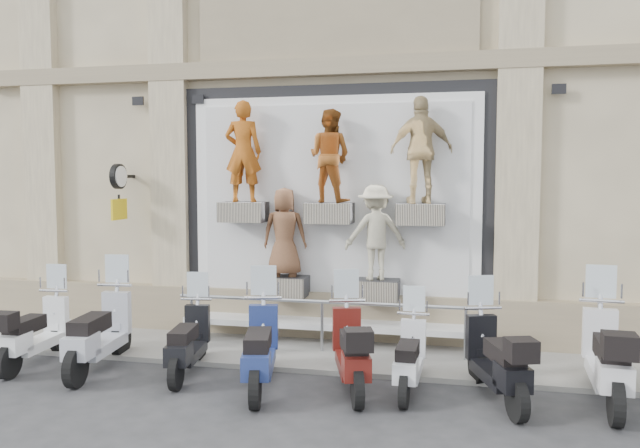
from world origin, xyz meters
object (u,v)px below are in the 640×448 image
Objects in this scene: clock_sign_bracket at (119,185)px; scooter_h at (496,342)px; scooter_b at (35,318)px; scooter_c at (99,316)px; scooter_i at (607,338)px; scooter_e at (260,331)px; scooter_d at (188,327)px; scooter_f at (351,333)px; scooter_g at (410,343)px; guard_rail at (322,328)px.

clock_sign_bracket is 0.53× the size of scooter_h.
scooter_h is (6.93, -0.06, 0.03)m from scooter_b.
scooter_i is at bearing -5.41° from scooter_c.
scooter_h is (3.16, 0.25, -0.03)m from scooter_e.
scooter_f reaches higher than scooter_d.
scooter_i is (1.39, 0.22, 0.08)m from scooter_h.
scooter_b is at bearing 161.94° from scooter_h.
clock_sign_bracket is 0.52× the size of scooter_f.
scooter_d is 0.89× the size of scooter_e.
scooter_g is at bearing -3.50° from scooter_b.
scooter_d is 5.79m from scooter_i.
scooter_c reaches higher than scooter_b.
scooter_g is (5.44, -1.91, -2.11)m from clock_sign_bracket.
scooter_i reaches higher than guard_rail.
scooter_b reaches higher than scooter_g.
scooter_f is at bearing 162.25° from scooter_h.
scooter_d is (2.54, 0.06, -0.03)m from scooter_b.
clock_sign_bracket is 4.55m from scooter_e.
scooter_g is (2.03, 0.34, -0.13)m from scooter_e.
scooter_e reaches higher than guard_rail.
guard_rail is 2.42× the size of scooter_c.
scooter_b is at bearing 162.25° from scooter_e.
scooter_d is at bearing 161.16° from scooter_f.
scooter_i reaches higher than scooter_e.
scooter_h is (2.68, -1.54, 0.32)m from guard_rail.
clock_sign_bracket reaches higher than scooter_i.
guard_rail is 4.29m from scooter_i.
scooter_b is 6.93m from scooter_h.
scooter_c is 0.98× the size of scooter_i.
scooter_c is 4.66m from scooter_g.
scooter_d is 2.47m from scooter_f.
clock_sign_bracket is at bearing 171.18° from scooter_i.
scooter_c is 1.41m from scooter_d.
scooter_b is 0.89× the size of scooter_c.
scooter_h is (1.93, -0.01, -0.01)m from scooter_f.
scooter_b is at bearing -175.09° from scooter_i.
scooter_d is 0.93× the size of scooter_h.
scooter_c reaches higher than scooter_g.
scooter_e is 1.03× the size of scooter_f.
scooter_c reaches higher than scooter_f.
clock_sign_bracket is at bearing 133.51° from scooter_e.
scooter_g is (1.54, -1.45, 0.22)m from guard_rail.
scooter_b is 5.00m from scooter_f.
scooter_e is at bearing -12.77° from scooter_c.
scooter_b is 1.10× the size of scooter_g.
guard_rail is at bearing 30.33° from scooter_d.
scooter_i is at bearing -12.67° from scooter_f.
scooter_i reaches higher than scooter_c.
clock_sign_bracket reaches higher than scooter_g.
scooter_g is at bearing -3.49° from scooter_e.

